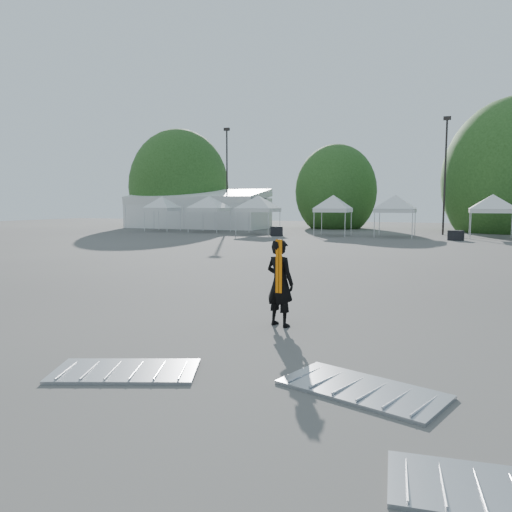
% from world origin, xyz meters
% --- Properties ---
extents(ground, '(120.00, 120.00, 0.00)m').
position_xyz_m(ground, '(0.00, 0.00, 0.00)').
color(ground, '#474442').
rests_on(ground, ground).
extents(marquee, '(15.00, 6.25, 4.23)m').
position_xyz_m(marquee, '(-22.00, 35.00, 1.97)').
color(marquee, silver).
rests_on(marquee, ground).
extents(light_pole_west, '(0.60, 0.25, 10.30)m').
position_xyz_m(light_pole_west, '(-18.00, 34.00, 5.77)').
color(light_pole_west, black).
rests_on(light_pole_west, ground).
extents(light_pole_east, '(0.60, 0.25, 9.80)m').
position_xyz_m(light_pole_east, '(3.00, 32.00, 5.52)').
color(light_pole_east, black).
rests_on(light_pole_east, ground).
extents(tree_far_w, '(4.80, 4.80, 7.30)m').
position_xyz_m(tree_far_w, '(-26.00, 38.00, 4.54)').
color(tree_far_w, '#382314').
rests_on(tree_far_w, ground).
extents(tree_mid_w, '(4.16, 4.16, 6.33)m').
position_xyz_m(tree_mid_w, '(-8.00, 40.00, 3.93)').
color(tree_mid_w, '#382314').
rests_on(tree_mid_w, ground).
extents(tent_a, '(3.79, 3.79, 3.88)m').
position_xyz_m(tent_a, '(-22.27, 28.42, 3.06)').
color(tent_a, silver).
rests_on(tent_a, ground).
extents(tent_b, '(4.41, 4.41, 3.88)m').
position_xyz_m(tent_b, '(-17.31, 28.61, 3.06)').
color(tent_b, silver).
rests_on(tent_b, ground).
extents(tent_c, '(4.43, 4.43, 3.88)m').
position_xyz_m(tent_c, '(-11.83, 27.04, 3.06)').
color(tent_c, silver).
rests_on(tent_c, ground).
extents(tent_d, '(3.85, 3.85, 3.88)m').
position_xyz_m(tent_d, '(-5.40, 27.45, 3.06)').
color(tent_d, silver).
rests_on(tent_d, ground).
extents(tent_e, '(4.26, 4.26, 3.88)m').
position_xyz_m(tent_e, '(-0.47, 27.63, 3.06)').
color(tent_e, silver).
rests_on(tent_e, ground).
extents(tent_f, '(4.55, 4.55, 3.88)m').
position_xyz_m(tent_f, '(6.51, 28.77, 3.06)').
color(tent_f, silver).
rests_on(tent_f, ground).
extents(man, '(0.80, 0.67, 1.88)m').
position_xyz_m(man, '(0.44, -2.98, 0.94)').
color(man, black).
rests_on(man, ground).
extents(barrier_left, '(2.45, 1.83, 0.07)m').
position_xyz_m(barrier_left, '(-0.83, -6.70, 0.04)').
color(barrier_left, '#A7AAAF').
rests_on(barrier_left, ground).
extents(barrier_mid, '(2.48, 1.77, 0.07)m').
position_xyz_m(barrier_mid, '(2.74, -6.12, 0.04)').
color(barrier_mid, '#A7AAAF').
rests_on(barrier_mid, ground).
extents(barrier_right, '(2.03, 1.18, 0.06)m').
position_xyz_m(barrier_right, '(4.31, -8.18, 0.03)').
color(barrier_right, '#A7AAAF').
rests_on(barrier_right, ground).
extents(crate_west, '(1.20, 1.09, 0.76)m').
position_xyz_m(crate_west, '(-9.61, 25.46, 0.38)').
color(crate_west, black).
rests_on(crate_west, ground).
extents(crate_mid, '(1.14, 1.03, 0.72)m').
position_xyz_m(crate_mid, '(4.01, 25.43, 0.36)').
color(crate_mid, black).
rests_on(crate_mid, ground).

